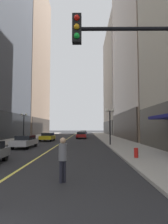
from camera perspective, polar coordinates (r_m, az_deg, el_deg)
ground_plane at (r=38.88m, az=-4.72°, el=-7.66°), size 200.00×200.00×0.00m
sidewalk_left at (r=40.46m, az=-16.53°, el=-7.26°), size 4.50×78.00×0.15m
sidewalk_right at (r=39.02m, az=7.55°, el=-7.51°), size 4.50×78.00×0.15m
lane_centre_stripe at (r=38.88m, az=-4.72°, el=-7.65°), size 0.16×70.00×0.01m
building_left_far at (r=70.41m, az=-16.14°, el=14.79°), size 11.08×26.00×50.53m
building_right_mid at (r=46.19m, az=19.22°, el=24.58°), size 13.20×24.00×49.00m
building_right_far at (r=66.68m, az=11.90°, el=8.53°), size 12.36×26.00×34.23m
car_silver at (r=22.49m, az=-16.57°, el=-8.02°), size 1.81×4.59×1.32m
car_yellow at (r=32.87m, az=-10.41°, el=-6.94°), size 1.96×4.20×1.32m
car_red at (r=39.41m, az=-0.71°, el=-6.58°), size 2.00×4.64×1.32m
car_blue at (r=46.02m, az=-0.79°, el=-6.28°), size 1.86×4.27×1.32m
car_navy at (r=55.89m, az=-0.19°, el=-5.95°), size 1.92×4.53×1.32m
pedestrian_in_grey_suit at (r=8.21m, az=-6.13°, el=-12.47°), size 0.48×0.48×1.78m
traffic_light_near_right at (r=6.33m, az=18.06°, el=9.92°), size 3.43×0.35×5.65m
street_lamp_left_far at (r=33.13m, az=-16.90°, el=-2.41°), size 1.06×0.36×4.43m
street_lamp_right_mid at (r=24.03m, az=7.46°, el=-1.87°), size 1.06×0.36×4.43m
fire_hydrant_right at (r=14.18m, az=14.77°, el=-11.57°), size 0.28×0.28×0.80m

